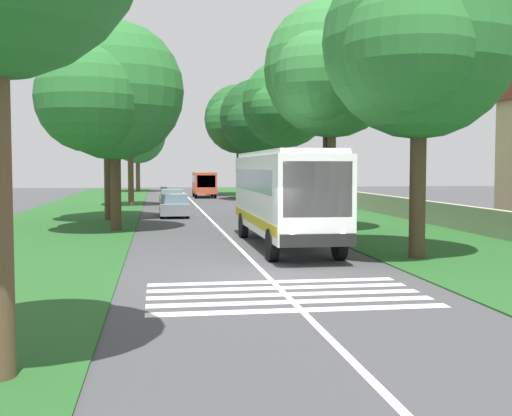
# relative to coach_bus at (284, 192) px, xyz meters

# --- Properties ---
(ground) EXTENTS (160.00, 160.00, 0.00)m
(ground) POSITION_rel_coach_bus_xyz_m (-6.49, 1.80, -2.15)
(ground) COLOR #424244
(grass_verge_left) EXTENTS (120.00, 8.00, 0.04)m
(grass_verge_left) POSITION_rel_coach_bus_xyz_m (8.51, 10.00, -2.13)
(grass_verge_left) COLOR #235623
(grass_verge_left) RESTS_ON ground
(grass_verge_right) EXTENTS (120.00, 8.00, 0.04)m
(grass_verge_right) POSITION_rel_coach_bus_xyz_m (8.51, -6.40, -2.13)
(grass_verge_right) COLOR #235623
(grass_verge_right) RESTS_ON ground
(centre_line) EXTENTS (110.00, 0.16, 0.01)m
(centre_line) POSITION_rel_coach_bus_xyz_m (8.51, 1.80, -2.14)
(centre_line) COLOR silver
(centre_line) RESTS_ON ground
(coach_bus) EXTENTS (11.16, 2.62, 3.73)m
(coach_bus) POSITION_rel_coach_bus_xyz_m (0.00, 0.00, 0.00)
(coach_bus) COLOR white
(coach_bus) RESTS_ON ground
(zebra_crossing) EXTENTS (4.05, 6.80, 0.01)m
(zebra_crossing) POSITION_rel_coach_bus_xyz_m (-9.57, 1.80, -2.14)
(zebra_crossing) COLOR silver
(zebra_crossing) RESTS_ON ground
(trailing_car_0) EXTENTS (4.30, 1.78, 1.43)m
(trailing_car_0) POSITION_rel_coach_bus_xyz_m (16.20, 3.88, -1.48)
(trailing_car_0) COLOR gray
(trailing_car_0) RESTS_ON ground
(trailing_car_1) EXTENTS (4.30, 1.78, 1.43)m
(trailing_car_1) POSITION_rel_coach_bus_xyz_m (24.80, 3.79, -1.48)
(trailing_car_1) COLOR gold
(trailing_car_1) RESTS_ON ground
(trailing_car_2) EXTENTS (4.30, 1.78, 1.43)m
(trailing_car_2) POSITION_rel_coach_bus_xyz_m (31.30, 3.82, -1.48)
(trailing_car_2) COLOR #B7A893
(trailing_car_2) RESTS_ON ground
(trailing_minibus_0) EXTENTS (6.00, 2.14, 2.53)m
(trailing_minibus_0) POSITION_rel_coach_bus_xyz_m (41.65, 0.20, -0.60)
(trailing_minibus_0) COLOR #CC4C33
(trailing_minibus_0) RESTS_ON ground
(roadside_tree_left_1) EXTENTS (8.04, 6.84, 10.09)m
(roadside_tree_left_1) POSITION_rel_coach_bus_xyz_m (7.15, 7.17, 4.44)
(roadside_tree_left_1) COLOR #4C3826
(roadside_tree_left_1) RESTS_ON grass_verge_left
(roadside_tree_left_2) EXTENTS (8.18, 6.82, 10.26)m
(roadside_tree_left_2) POSITION_rel_coach_bus_xyz_m (57.23, 7.42, 4.56)
(roadside_tree_left_2) COLOR brown
(roadside_tree_left_2) RESTS_ON grass_verge_left
(roadside_tree_left_3) EXTENTS (8.81, 7.08, 11.54)m
(roadside_tree_left_3) POSITION_rel_coach_bus_xyz_m (13.72, 7.90, 5.74)
(roadside_tree_left_3) COLOR #4C3826
(roadside_tree_left_3) RESTS_ON grass_verge_left
(roadside_tree_left_4) EXTENTS (6.70, 5.53, 10.19)m
(roadside_tree_left_4) POSITION_rel_coach_bus_xyz_m (27.55, 7.09, 5.15)
(roadside_tree_left_4) COLOR #4C3826
(roadside_tree_left_4) RESTS_ON grass_verge_left
(roadside_tree_right_0) EXTENTS (9.12, 7.44, 11.85)m
(roadside_tree_right_0) POSITION_rel_coach_bus_xyz_m (45.31, -3.58, 5.82)
(roadside_tree_right_0) COLOR #3D2D1E
(roadside_tree_right_0) RESTS_ON grass_verge_right
(roadside_tree_right_1) EXTENTS (8.32, 7.05, 11.15)m
(roadside_tree_right_1) POSITION_rel_coach_bus_xyz_m (35.25, -4.19, 5.33)
(roadside_tree_right_1) COLOR brown
(roadside_tree_right_1) RESTS_ON grass_verge_right
(roadside_tree_right_2) EXTENTS (8.12, 6.56, 10.60)m
(roadside_tree_right_2) POSITION_rel_coach_bus_xyz_m (-3.76, -3.71, 5.00)
(roadside_tree_right_2) COLOR #4C3826
(roadside_tree_right_2) RESTS_ON grass_verge_right
(roadside_tree_right_3) EXTENTS (7.98, 6.51, 10.97)m
(roadside_tree_right_3) POSITION_rel_coach_bus_xyz_m (5.55, -3.19, 5.41)
(roadside_tree_right_3) COLOR brown
(roadside_tree_right_3) RESTS_ON grass_verge_right
(roadside_tree_right_4) EXTENTS (6.70, 5.58, 9.86)m
(roadside_tree_right_4) POSITION_rel_coach_bus_xyz_m (16.34, -3.11, 4.80)
(roadside_tree_right_4) COLOR brown
(roadside_tree_right_4) RESTS_ON grass_verge_right
(utility_pole) EXTENTS (0.24, 1.40, 8.57)m
(utility_pole) POSITION_rel_coach_bus_xyz_m (5.71, -3.12, 2.33)
(utility_pole) COLOR #473828
(utility_pole) RESTS_ON grass_verge_right
(roadside_wall) EXTENTS (70.00, 0.40, 1.22)m
(roadside_wall) POSITION_rel_coach_bus_xyz_m (13.51, -9.80, -1.50)
(roadside_wall) COLOR #B2A893
(roadside_wall) RESTS_ON grass_verge_right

